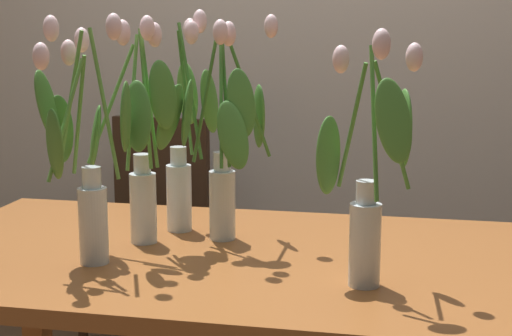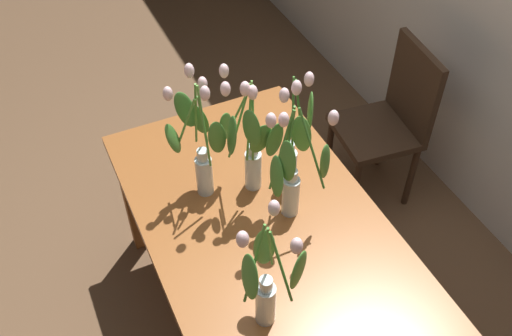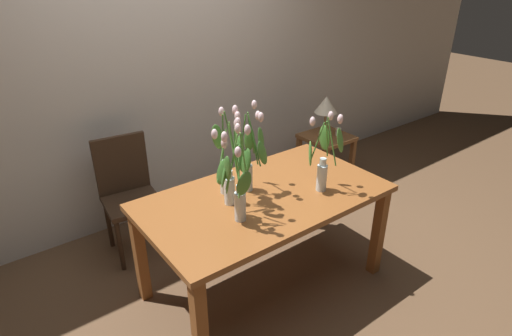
{
  "view_description": "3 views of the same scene",
  "coord_description": "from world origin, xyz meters",
  "px_view_note": "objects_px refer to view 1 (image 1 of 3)",
  "views": [
    {
      "loc": [
        0.44,
        -1.79,
        1.3
      ],
      "look_at": [
        0.07,
        -0.02,
        0.96
      ],
      "focal_mm": 54.75,
      "sensor_mm": 36.0,
      "label": 1
    },
    {
      "loc": [
        1.24,
        -0.63,
        2.49
      ],
      "look_at": [
        -0.08,
        -0.02,
        1.02
      ],
      "focal_mm": 40.4,
      "sensor_mm": 36.0,
      "label": 2
    },
    {
      "loc": [
        -1.48,
        -1.86,
        2.11
      ],
      "look_at": [
        -0.09,
        -0.02,
        0.97
      ],
      "focal_mm": 29.52,
      "sensor_mm": 36.0,
      "label": 3
    }
  ],
  "objects_px": {
    "tulip_vase_0": "(226,151)",
    "tulip_vase_3": "(141,153)",
    "tulip_vase_2": "(83,165)",
    "tulip_vase_4": "(369,190)",
    "dining_chair": "(151,225)",
    "tulip_vase_1": "(185,159)",
    "dining_table": "(231,288)"
  },
  "relations": [
    {
      "from": "tulip_vase_1",
      "to": "tulip_vase_3",
      "type": "height_order",
      "value": "tulip_vase_1"
    },
    {
      "from": "tulip_vase_1",
      "to": "tulip_vase_4",
      "type": "xyz_separation_m",
      "value": [
        0.51,
        -0.36,
        0.01
      ]
    },
    {
      "from": "tulip_vase_1",
      "to": "tulip_vase_2",
      "type": "distance_m",
      "value": 0.37
    },
    {
      "from": "tulip_vase_1",
      "to": "tulip_vase_4",
      "type": "distance_m",
      "value": 0.63
    },
    {
      "from": "tulip_vase_2",
      "to": "tulip_vase_3",
      "type": "relative_size",
      "value": 1.01
    },
    {
      "from": "tulip_vase_2",
      "to": "tulip_vase_4",
      "type": "bearing_deg",
      "value": -2.0
    },
    {
      "from": "dining_table",
      "to": "tulip_vase_0",
      "type": "xyz_separation_m",
      "value": [
        -0.04,
        0.11,
        0.33
      ]
    },
    {
      "from": "tulip_vase_0",
      "to": "tulip_vase_3",
      "type": "bearing_deg",
      "value": -156.28
    },
    {
      "from": "tulip_vase_4",
      "to": "dining_chair",
      "type": "xyz_separation_m",
      "value": [
        -0.9,
        1.16,
        -0.43
      ]
    },
    {
      "from": "tulip_vase_3",
      "to": "dining_table",
      "type": "bearing_deg",
      "value": -4.96
    },
    {
      "from": "tulip_vase_2",
      "to": "tulip_vase_4",
      "type": "relative_size",
      "value": 1.06
    },
    {
      "from": "tulip_vase_0",
      "to": "dining_chair",
      "type": "bearing_deg",
      "value": 120.55
    },
    {
      "from": "dining_table",
      "to": "tulip_vase_4",
      "type": "distance_m",
      "value": 0.49
    },
    {
      "from": "tulip_vase_1",
      "to": "tulip_vase_2",
      "type": "relative_size",
      "value": 1.02
    },
    {
      "from": "tulip_vase_0",
      "to": "tulip_vase_2",
      "type": "height_order",
      "value": "same"
    },
    {
      "from": "dining_table",
      "to": "tulip_vase_2",
      "type": "height_order",
      "value": "tulip_vase_2"
    },
    {
      "from": "tulip_vase_2",
      "to": "tulip_vase_0",
      "type": "bearing_deg",
      "value": 42.91
    },
    {
      "from": "tulip_vase_0",
      "to": "tulip_vase_3",
      "type": "height_order",
      "value": "tulip_vase_0"
    },
    {
      "from": "tulip_vase_2",
      "to": "tulip_vase_3",
      "type": "bearing_deg",
      "value": 65.21
    },
    {
      "from": "dining_table",
      "to": "tulip_vase_4",
      "type": "height_order",
      "value": "tulip_vase_4"
    },
    {
      "from": "dining_table",
      "to": "tulip_vase_2",
      "type": "xyz_separation_m",
      "value": [
        -0.31,
        -0.15,
        0.33
      ]
    },
    {
      "from": "dining_table",
      "to": "dining_chair",
      "type": "bearing_deg",
      "value": 119.43
    },
    {
      "from": "dining_table",
      "to": "tulip_vase_0",
      "type": "bearing_deg",
      "value": 109.26
    },
    {
      "from": "tulip_vase_2",
      "to": "tulip_vase_1",
      "type": "bearing_deg",
      "value": 67.24
    },
    {
      "from": "tulip_vase_0",
      "to": "tulip_vase_2",
      "type": "xyz_separation_m",
      "value": [
        -0.28,
        -0.26,
        -0.0
      ]
    },
    {
      "from": "tulip_vase_2",
      "to": "dining_chair",
      "type": "xyz_separation_m",
      "value": [
        -0.25,
        1.14,
        -0.45
      ]
    },
    {
      "from": "dining_table",
      "to": "tulip_vase_4",
      "type": "xyz_separation_m",
      "value": [
        0.34,
        -0.17,
        0.3
      ]
    },
    {
      "from": "tulip_vase_3",
      "to": "tulip_vase_4",
      "type": "relative_size",
      "value": 1.05
    },
    {
      "from": "dining_chair",
      "to": "tulip_vase_3",
      "type": "bearing_deg",
      "value": -71.5
    },
    {
      "from": "tulip_vase_4",
      "to": "dining_chair",
      "type": "distance_m",
      "value": 1.53
    },
    {
      "from": "tulip_vase_4",
      "to": "dining_chair",
      "type": "relative_size",
      "value": 0.59
    },
    {
      "from": "tulip_vase_3",
      "to": "dining_chair",
      "type": "relative_size",
      "value": 0.62
    }
  ]
}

